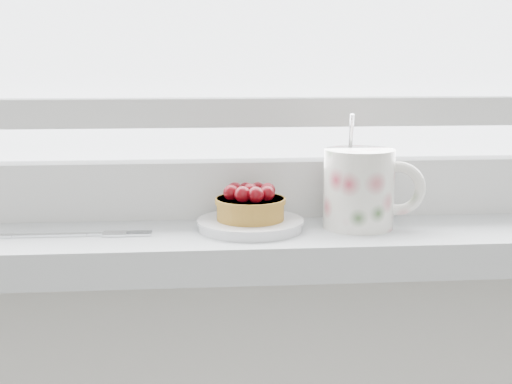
{
  "coord_description": "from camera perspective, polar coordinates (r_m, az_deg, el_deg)",
  "views": [
    {
      "loc": [
        -0.09,
        1.09,
        1.14
      ],
      "look_at": [
        -0.02,
        1.88,
        0.99
      ],
      "focal_mm": 50.0,
      "sensor_mm": 36.0,
      "label": 1
    }
  ],
  "objects": [
    {
      "name": "raspberry_tart",
      "position": [
        0.82,
        -0.46,
        -0.96
      ],
      "size": [
        0.08,
        0.08,
        0.04
      ],
      "color": "olive",
      "rests_on": "saucer"
    },
    {
      "name": "floral_mug",
      "position": [
        0.84,
        8.44,
        0.4
      ],
      "size": [
        0.13,
        0.1,
        0.13
      ],
      "color": "white",
      "rests_on": "windowsill"
    },
    {
      "name": "saucer",
      "position": [
        0.83,
        -0.45,
        -2.62
      ],
      "size": [
        0.12,
        0.12,
        0.01
      ],
      "primitive_type": "cylinder",
      "color": "white",
      "rests_on": "windowsill"
    },
    {
      "name": "fork",
      "position": [
        0.82,
        -14.36,
        -3.32
      ],
      "size": [
        0.17,
        0.02,
        0.0
      ],
      "color": "silver",
      "rests_on": "windowsill"
    }
  ]
}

